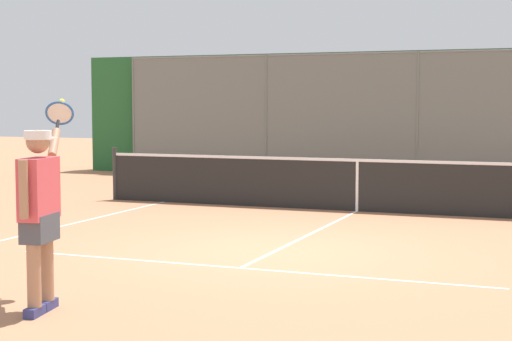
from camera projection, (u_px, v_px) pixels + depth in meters
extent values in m
plane|color=#B27551|center=(274.00, 252.00, 11.01)|extent=(60.00, 60.00, 0.00)
cube|color=white|center=(240.00, 268.00, 9.91)|extent=(6.18, 0.05, 0.01)
cube|color=white|center=(311.00, 234.00, 12.52)|extent=(0.05, 5.63, 0.01)
cylinder|color=slate|center=(418.00, 117.00, 20.57)|extent=(0.07, 0.07, 3.27)
cylinder|color=slate|center=(266.00, 116.00, 22.02)|extent=(0.07, 0.07, 3.27)
cylinder|color=slate|center=(134.00, 115.00, 23.47)|extent=(0.07, 0.07, 3.27)
cylinder|color=slate|center=(419.00, 52.00, 20.44)|extent=(16.07, 0.05, 0.05)
cube|color=slate|center=(418.00, 117.00, 20.57)|extent=(16.07, 0.02, 3.27)
cube|color=#235B2D|center=(422.00, 116.00, 21.18)|extent=(19.07, 0.90, 3.29)
cube|color=#ADADA8|center=(415.00, 180.00, 20.53)|extent=(17.07, 0.18, 0.15)
cylinder|color=#2D2D2D|center=(115.00, 174.00, 16.93)|extent=(0.09, 0.09, 1.07)
cube|color=black|center=(357.00, 187.00, 15.10)|extent=(10.08, 0.02, 0.91)
cube|color=white|center=(358.00, 160.00, 15.06)|extent=(10.08, 0.04, 0.05)
cube|color=white|center=(357.00, 187.00, 15.10)|extent=(0.05, 0.04, 0.91)
cube|color=navy|center=(35.00, 311.00, 7.67)|extent=(0.15, 0.28, 0.09)
cylinder|color=#A87A5B|center=(34.00, 264.00, 7.64)|extent=(0.13, 0.13, 0.80)
cube|color=navy|center=(48.00, 305.00, 7.94)|extent=(0.15, 0.28, 0.09)
cylinder|color=#A87A5B|center=(47.00, 259.00, 7.90)|extent=(0.13, 0.13, 0.80)
cube|color=#474C56|center=(40.00, 228.00, 7.74)|extent=(0.29, 0.45, 0.26)
cube|color=#DB4C56|center=(39.00, 189.00, 7.71)|extent=(0.29, 0.52, 0.58)
cylinder|color=#A87A5B|center=(24.00, 189.00, 7.42)|extent=(0.08, 0.08, 0.53)
cylinder|color=#A87A5B|center=(54.00, 143.00, 8.14)|extent=(0.25, 0.38, 0.30)
sphere|color=#A87A5B|center=(38.00, 142.00, 7.68)|extent=(0.22, 0.22, 0.22)
cylinder|color=white|center=(38.00, 135.00, 7.67)|extent=(0.29, 0.29, 0.08)
cube|color=white|center=(44.00, 138.00, 7.79)|extent=(0.22, 0.23, 0.02)
cylinder|color=black|center=(57.00, 126.00, 8.37)|extent=(0.10, 0.16, 0.13)
torus|color=#28569E|center=(60.00, 113.00, 8.55)|extent=(0.34, 0.30, 0.26)
cylinder|color=silver|center=(60.00, 113.00, 8.55)|extent=(0.29, 0.24, 0.21)
sphere|color=#D6E042|center=(62.00, 102.00, 8.71)|extent=(0.07, 0.07, 0.07)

